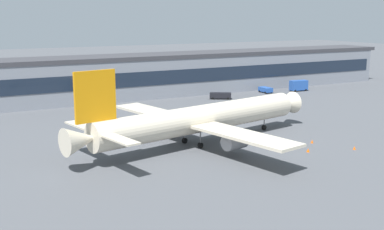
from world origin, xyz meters
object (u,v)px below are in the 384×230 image
(stair_truck, at_px, (298,85))
(traffic_cone_2, at_px, (312,141))
(airliner, at_px, (198,119))
(traffic_cone_1, at_px, (308,150))
(pushback_tractor, at_px, (266,89))
(traffic_cone_0, at_px, (354,148))
(belt_loader, at_px, (220,95))

(stair_truck, height_order, traffic_cone_2, stair_truck)
(airliner, relative_size, traffic_cone_1, 77.31)
(pushback_tractor, height_order, traffic_cone_1, pushback_tractor)
(traffic_cone_0, bearing_deg, traffic_cone_1, 161.94)
(airliner, distance_m, traffic_cone_2, 22.92)
(airliner, xyz_separation_m, traffic_cone_1, (15.18, -14.23, -4.65))
(traffic_cone_0, bearing_deg, stair_truck, 57.78)
(traffic_cone_1, bearing_deg, stair_truck, 50.90)
(pushback_tractor, xyz_separation_m, traffic_cone_0, (-26.62, -62.94, -0.72))
(pushback_tractor, bearing_deg, traffic_cone_1, -120.49)
(pushback_tractor, xyz_separation_m, traffic_cone_2, (-30.34, -55.58, -0.72))
(belt_loader, relative_size, traffic_cone_1, 8.96)
(airliner, relative_size, traffic_cone_0, 85.54)
(stair_truck, bearing_deg, traffic_cone_0, -122.22)
(pushback_tractor, relative_size, traffic_cone_0, 7.44)
(traffic_cone_0, distance_m, traffic_cone_2, 8.24)
(belt_loader, height_order, traffic_cone_1, belt_loader)
(stair_truck, height_order, traffic_cone_0, stair_truck)
(traffic_cone_0, height_order, traffic_cone_1, traffic_cone_1)
(airliner, relative_size, belt_loader, 8.63)
(belt_loader, relative_size, traffic_cone_2, 9.89)
(belt_loader, height_order, traffic_cone_0, belt_loader)
(belt_loader, xyz_separation_m, traffic_cone_0, (-7.10, -59.51, -0.82))
(traffic_cone_0, height_order, traffic_cone_2, traffic_cone_2)
(belt_loader, bearing_deg, pushback_tractor, 9.98)
(pushback_tractor, relative_size, traffic_cone_1, 6.72)
(airliner, distance_m, traffic_cone_0, 29.78)
(stair_truck, height_order, pushback_tractor, stair_truck)
(stair_truck, xyz_separation_m, traffic_cone_2, (-41.94, -53.29, -1.65))
(traffic_cone_1, bearing_deg, airliner, 136.84)
(belt_loader, distance_m, traffic_cone_1, 58.83)
(pushback_tractor, bearing_deg, traffic_cone_0, -112.93)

